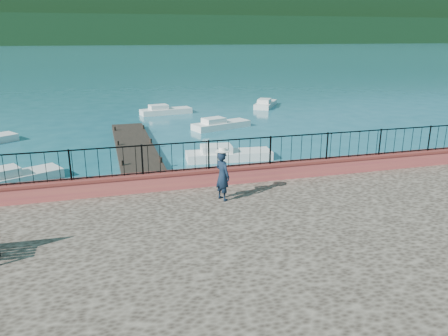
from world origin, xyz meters
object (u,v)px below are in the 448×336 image
boat_4 (166,109)px  boat_5 (266,102)px  boat_1 (229,152)px  boat_2 (221,122)px  person (223,176)px  boat_0 (17,174)px

boat_4 → boat_5: bearing=-1.7°
boat_1 → boat_2: 7.79m
person → boat_4: bearing=-27.3°
boat_2 → boat_4: same height
boat_1 → boat_4: (-1.05, 14.23, 0.00)m
boat_5 → boat_4: bearing=130.4°
boat_0 → boat_5: bearing=16.2°
boat_5 → boat_0: bearing=165.8°
boat_5 → boat_1: bearing=-174.4°
person → boat_4: 22.70m
boat_0 → boat_1: size_ratio=0.83×
person → boat_0: bearing=21.2°
boat_2 → boat_4: 7.19m
person → boat_5: 26.12m
boat_1 → boat_2: size_ratio=1.07×
boat_1 → boat_2: bearing=82.4°
person → boat_1: 8.92m
boat_1 → boat_2: same height
boat_1 → boat_4: size_ratio=1.07×
person → boat_2: 16.63m
boat_1 → boat_5: size_ratio=1.12×
boat_4 → boat_2: bearing=-76.6°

